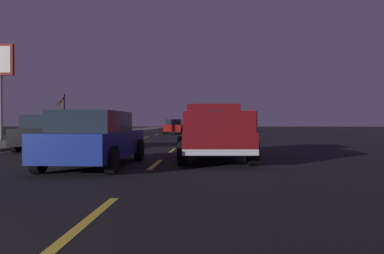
# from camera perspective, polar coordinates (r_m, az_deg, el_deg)

# --- Properties ---
(ground) EXTENTS (144.00, 144.00, 0.00)m
(ground) POSITION_cam_1_polar(r_m,az_deg,el_deg) (28.26, -4.21, -1.72)
(ground) COLOR black
(sidewalk_shoulder) EXTENTS (108.00, 4.00, 0.12)m
(sidewalk_shoulder) POSITION_cam_1_polar(r_m,az_deg,el_deg) (30.04, -18.48, -1.50)
(sidewalk_shoulder) COLOR slate
(sidewalk_shoulder) RESTS_ON ground
(grass_verge) EXTENTS (108.00, 6.00, 0.01)m
(grass_verge) POSITION_cam_1_polar(r_m,az_deg,el_deg) (32.16, -26.83, -1.49)
(grass_verge) COLOR #1E3819
(grass_verge) RESTS_ON ground
(lane_markings) EXTENTS (108.00, 7.04, 0.01)m
(lane_markings) POSITION_cam_1_polar(r_m,az_deg,el_deg) (31.32, -9.28, -1.48)
(lane_markings) COLOR yellow
(lane_markings) RESTS_ON ground
(pickup_truck) EXTENTS (5.50, 2.42, 1.87)m
(pickup_truck) POSITION_cam_1_polar(r_m,az_deg,el_deg) (11.78, 3.62, -0.46)
(pickup_truck) COLOR maroon
(pickup_truck) RESTS_ON ground
(sedan_blue) EXTENTS (4.44, 2.08, 1.54)m
(sedan_blue) POSITION_cam_1_polar(r_m,az_deg,el_deg) (10.05, -15.64, -1.83)
(sedan_blue) COLOR navy
(sedan_blue) RESTS_ON ground
(sedan_black) EXTENTS (4.44, 2.09, 1.54)m
(sedan_black) POSITION_cam_1_polar(r_m,az_deg,el_deg) (16.78, -21.81, -0.81)
(sedan_black) COLOR black
(sedan_black) RESTS_ON ground
(sedan_red) EXTENTS (4.42, 2.06, 1.54)m
(sedan_red) POSITION_cam_1_polar(r_m,az_deg,el_deg) (36.84, -2.94, 0.09)
(sedan_red) COLOR maroon
(sedan_red) RESTS_ON ground
(gas_price_sign) EXTENTS (0.27, 1.90, 6.79)m
(gas_price_sign) POSITION_cam_1_polar(r_m,az_deg,el_deg) (28.46, -28.99, 8.49)
(gas_price_sign) COLOR #99999E
(gas_price_sign) RESTS_ON ground
(bare_tree_far) EXTENTS (1.11, 1.17, 4.39)m
(bare_tree_far) POSITION_cam_1_polar(r_m,az_deg,el_deg) (41.32, -20.40, 2.26)
(bare_tree_far) COLOR #423323
(bare_tree_far) RESTS_ON ground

